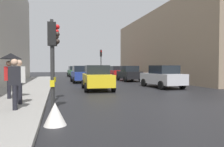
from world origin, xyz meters
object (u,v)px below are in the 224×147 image
(car_silver_hatchback, at_px, (162,77))
(warning_sign_triangle, at_px, (55,114))
(car_dark_suv, at_px, (129,73))
(traffic_light_far_median, at_px, (101,59))
(pedestrian_with_umbrella, at_px, (10,63))
(car_blue_van, at_px, (81,74))
(traffic_light_near_right, at_px, (54,50))
(pedestrian_with_black_backpack, at_px, (18,79))
(traffic_light_near_left, at_px, (53,48))
(car_green_estate, at_px, (74,71))
(car_yellow_taxi, at_px, (97,78))
(pedestrian_in_dark_coat, at_px, (15,82))
(car_red_sedan, at_px, (116,72))

(car_silver_hatchback, distance_m, warning_sign_triangle, 12.18)
(warning_sign_triangle, bearing_deg, car_dark_suv, 64.68)
(traffic_light_far_median, xyz_separation_m, pedestrian_with_umbrella, (-7.84, -17.16, -0.90))
(car_dark_suv, relative_size, car_blue_van, 0.99)
(traffic_light_near_right, height_order, traffic_light_far_median, traffic_light_far_median)
(pedestrian_with_black_backpack, distance_m, warning_sign_triangle, 3.45)
(car_blue_van, distance_m, pedestrian_with_umbrella, 12.66)
(traffic_light_near_left, bearing_deg, pedestrian_with_black_backpack, 139.29)
(car_silver_hatchback, height_order, warning_sign_triangle, car_silver_hatchback)
(car_green_estate, bearing_deg, car_dark_suv, -66.47)
(car_yellow_taxi, xyz_separation_m, pedestrian_in_dark_coat, (-4.20, -7.02, 0.25))
(traffic_light_near_right, relative_size, pedestrian_with_black_backpack, 2.01)
(car_silver_hatchback, height_order, car_yellow_taxi, same)
(car_blue_van, bearing_deg, pedestrian_in_dark_coat, -104.82)
(car_silver_hatchback, height_order, pedestrian_with_umbrella, pedestrian_with_umbrella)
(traffic_light_far_median, height_order, pedestrian_with_black_backpack, traffic_light_far_median)
(car_yellow_taxi, bearing_deg, car_blue_van, 92.36)
(traffic_light_far_median, bearing_deg, car_green_estate, 112.45)
(car_yellow_taxi, bearing_deg, pedestrian_in_dark_coat, -120.89)
(car_dark_suv, height_order, pedestrian_with_black_backpack, pedestrian_with_black_backpack)
(car_silver_hatchback, bearing_deg, car_green_estate, 104.85)
(car_silver_hatchback, relative_size, car_red_sedan, 1.02)
(car_silver_hatchback, distance_m, car_blue_van, 9.31)
(traffic_light_near_left, bearing_deg, car_yellow_taxi, 67.50)
(car_dark_suv, bearing_deg, pedestrian_in_dark_coat, -121.84)
(car_green_estate, height_order, pedestrian_with_umbrella, pedestrian_with_umbrella)
(traffic_light_near_left, xyz_separation_m, pedestrian_with_black_backpack, (-1.37, 1.17, -1.15))
(car_silver_hatchback, relative_size, pedestrian_in_dark_coat, 2.44)
(car_silver_hatchback, relative_size, car_dark_suv, 1.03)
(car_red_sedan, height_order, pedestrian_with_black_backpack, pedestrian_with_black_backpack)
(car_dark_suv, relative_size, pedestrian_in_dark_coat, 2.38)
(car_red_sedan, xyz_separation_m, warning_sign_triangle, (-8.54, -24.36, -0.55))
(traffic_light_near_right, relative_size, car_dark_suv, 0.85)
(car_dark_suv, bearing_deg, car_green_estate, 113.53)
(car_yellow_taxi, xyz_separation_m, car_blue_van, (-0.31, 7.66, 0.00))
(pedestrian_with_black_backpack, bearing_deg, car_yellow_taxi, 53.85)
(traffic_light_near_right, distance_m, car_blue_van, 12.73)
(car_dark_suv, bearing_deg, car_yellow_taxi, -122.65)
(traffic_light_near_left, bearing_deg, car_silver_hatchback, 41.50)
(traffic_light_near_left, xyz_separation_m, traffic_light_far_median, (5.85, 20.08, 0.42))
(traffic_light_near_right, xyz_separation_m, pedestrian_with_black_backpack, (-1.36, -1.14, -1.29))
(car_dark_suv, height_order, warning_sign_triangle, car_dark_suv)
(car_yellow_taxi, distance_m, pedestrian_with_black_backpack, 7.26)
(traffic_light_far_median, relative_size, car_red_sedan, 0.94)
(traffic_light_near_left, distance_m, warning_sign_triangle, 2.71)
(pedestrian_with_black_backpack, bearing_deg, car_blue_van, 73.65)
(pedestrian_with_umbrella, bearing_deg, car_yellow_taxi, 39.95)
(car_yellow_taxi, height_order, pedestrian_in_dark_coat, pedestrian_in_dark_coat)
(pedestrian_with_umbrella, height_order, pedestrian_with_black_backpack, pedestrian_with_umbrella)
(car_silver_hatchback, distance_m, car_green_estate, 20.78)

